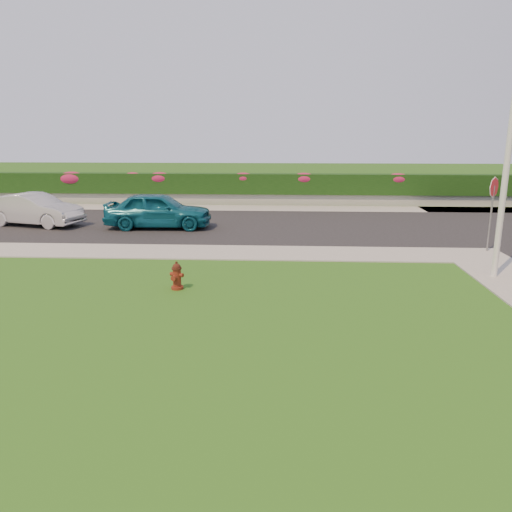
# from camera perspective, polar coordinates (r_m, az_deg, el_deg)

# --- Properties ---
(ground) EXTENTS (120.00, 120.00, 0.00)m
(ground) POSITION_cam_1_polar(r_m,az_deg,el_deg) (8.02, -2.75, -14.95)
(ground) COLOR black
(ground) RESTS_ON ground
(street_far) EXTENTS (26.00, 8.00, 0.04)m
(street_far) POSITION_cam_1_polar(r_m,az_deg,el_deg) (22.10, -12.14, 3.55)
(street_far) COLOR black
(street_far) RESTS_ON ground
(sidewalk_far) EXTENTS (24.00, 2.00, 0.04)m
(sidewalk_far) POSITION_cam_1_polar(r_m,az_deg,el_deg) (17.77, -19.38, 0.59)
(sidewalk_far) COLOR gray
(sidewalk_far) RESTS_ON ground
(curb_corner) EXTENTS (2.00, 2.00, 0.04)m
(curb_corner) POSITION_cam_1_polar(r_m,az_deg,el_deg) (17.60, 23.75, 0.06)
(curb_corner) COLOR gray
(curb_corner) RESTS_ON ground
(sidewalk_beyond) EXTENTS (34.00, 2.00, 0.04)m
(sidewalk_beyond) POSITION_cam_1_polar(r_m,az_deg,el_deg) (26.33, -0.83, 5.48)
(sidewalk_beyond) COLOR gray
(sidewalk_beyond) RESTS_ON ground
(retaining_wall) EXTENTS (34.00, 0.40, 0.60)m
(retaining_wall) POSITION_cam_1_polar(r_m,az_deg,el_deg) (27.77, -0.63, 6.50)
(retaining_wall) COLOR gray
(retaining_wall) RESTS_ON ground
(hedge) EXTENTS (32.00, 0.90, 1.10)m
(hedge) POSITION_cam_1_polar(r_m,az_deg,el_deg) (27.78, -0.62, 8.27)
(hedge) COLOR black
(hedge) RESTS_ON retaining_wall
(fire_hydrant) EXTENTS (0.37, 0.36, 0.72)m
(fire_hydrant) POSITION_cam_1_polar(r_m,az_deg,el_deg) (12.79, -9.04, -2.29)
(fire_hydrant) COLOR #4D180C
(fire_hydrant) RESTS_ON ground
(sedan_teal) EXTENTS (4.38, 1.87, 1.47)m
(sedan_teal) POSITION_cam_1_polar(r_m,az_deg,el_deg) (20.99, -11.10, 5.16)
(sedan_teal) COLOR #0D5267
(sedan_teal) RESTS_ON street_far
(sedan_silver) EXTENTS (4.34, 2.42, 1.35)m
(sedan_silver) POSITION_cam_1_polar(r_m,az_deg,el_deg) (23.16, -23.95, 4.88)
(sedan_silver) COLOR #B5B7BE
(sedan_silver) RESTS_ON street_far
(utility_pole) EXTENTS (0.16, 0.16, 5.70)m
(utility_pole) POSITION_cam_1_polar(r_m,az_deg,el_deg) (14.74, 26.65, 8.48)
(utility_pole) COLOR silver
(utility_pole) RESTS_ON ground
(stop_sign) EXTENTS (0.48, 0.50, 2.49)m
(stop_sign) POSITION_cam_1_polar(r_m,az_deg,el_deg) (18.08, 25.46, 6.13)
(stop_sign) COLOR slate
(stop_sign) RESTS_ON ground
(flower_clump_a) EXTENTS (1.51, 0.97, 0.75)m
(flower_clump_a) POSITION_cam_1_polar(r_m,az_deg,el_deg) (29.99, -20.29, 8.32)
(flower_clump_a) COLOR #B81F5A
(flower_clump_a) RESTS_ON hedge
(flower_clump_b) EXTENTS (1.05, 0.67, 0.52)m
(flower_clump_b) POSITION_cam_1_polar(r_m,az_deg,el_deg) (28.81, -13.89, 8.76)
(flower_clump_b) COLOR #B81F5A
(flower_clump_b) RESTS_ON hedge
(flower_clump_c) EXTENTS (1.32, 0.85, 0.66)m
(flower_clump_c) POSITION_cam_1_polar(r_m,az_deg,el_deg) (28.42, -10.95, 8.73)
(flower_clump_c) COLOR #B81F5A
(flower_clump_c) RESTS_ON hedge
(flower_clump_d) EXTENTS (1.17, 0.75, 0.59)m
(flower_clump_d) POSITION_cam_1_polar(r_m,az_deg,el_deg) (27.68, -1.45, 8.91)
(flower_clump_d) COLOR #B81F5A
(flower_clump_d) RESTS_ON hedge
(flower_clump_e) EXTENTS (1.28, 0.82, 0.64)m
(flower_clump_e) POSITION_cam_1_polar(r_m,az_deg,el_deg) (27.62, 5.50, 8.79)
(flower_clump_e) COLOR #B81F5A
(flower_clump_e) RESTS_ON hedge
(flower_clump_f) EXTENTS (1.26, 0.81, 0.63)m
(flower_clump_f) POSITION_cam_1_polar(r_m,az_deg,el_deg) (28.29, 15.88, 8.46)
(flower_clump_f) COLOR #B81F5A
(flower_clump_f) RESTS_ON hedge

